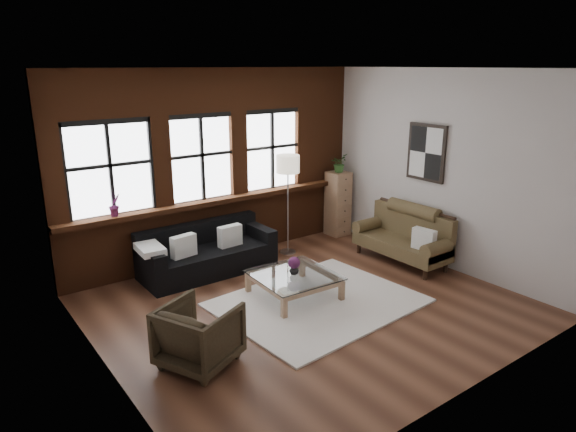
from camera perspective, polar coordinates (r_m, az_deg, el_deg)
floor at (r=7.30m, az=2.21°, el=-9.91°), size 5.50×5.50×0.00m
ceiling at (r=6.54m, az=2.53°, el=16.08°), size 5.50×5.50×0.00m
wall_back at (r=8.78m, az=-7.96°, el=5.55°), size 5.50×0.00×5.50m
wall_front at (r=5.13m, az=20.16°, el=-3.29°), size 5.50×0.00×5.50m
wall_left at (r=5.52m, az=-20.52°, el=-1.96°), size 0.00×5.00×5.00m
wall_right at (r=8.70m, az=16.67°, el=4.90°), size 0.00×5.00×5.00m
brick_backwall at (r=8.73m, az=-7.77°, el=5.49°), size 5.50×0.12×3.20m
sill_ledge at (r=8.78m, az=-7.35°, el=1.81°), size 5.50×0.30×0.08m
window_left at (r=8.02m, az=-19.19°, el=4.84°), size 1.38×0.10×1.50m
window_mid at (r=8.58m, az=-9.61°, el=6.23°), size 1.38×0.10×1.50m
window_right at (r=9.28m, az=-1.85°, el=7.23°), size 1.38×0.10×1.50m
wall_poster at (r=8.81m, az=15.13°, el=6.82°), size 0.05×0.74×0.94m
shag_rug at (r=7.37m, az=3.37°, el=-9.55°), size 2.80×2.27×0.03m
dark_sofa at (r=8.35m, az=-8.90°, el=-3.72°), size 2.15×0.87×0.78m
pillow_a at (r=8.01m, az=-11.53°, el=-3.29°), size 0.42×0.20×0.34m
pillow_b at (r=8.37m, az=-6.47°, el=-2.20°), size 0.41×0.17×0.34m
vintage_settee at (r=8.86m, az=12.50°, el=-2.23°), size 0.77×1.73×0.92m
pillow_settee at (r=8.45m, az=14.87°, el=-2.52°), size 0.18×0.39×0.34m
armchair at (r=5.94m, az=-9.86°, el=-12.89°), size 1.04×1.02×0.72m
coffee_table at (r=7.47m, az=0.67°, el=-7.78°), size 1.15×1.15×0.37m
vase at (r=7.37m, az=0.68°, el=-5.98°), size 0.15×0.15×0.14m
flowers at (r=7.33m, az=0.68°, el=-5.22°), size 0.17×0.17×0.17m
drawer_chest at (r=10.09m, az=5.56°, el=1.38°), size 0.39×0.39×1.25m
potted_plant_top at (r=9.91m, az=5.69°, el=5.87°), size 0.40×0.38×0.35m
floor_lamp at (r=8.95m, az=-0.01°, el=1.67°), size 0.40×0.40×1.91m
sill_plant at (r=8.01m, az=-18.69°, el=1.17°), size 0.23×0.21×0.34m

